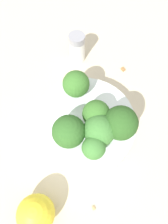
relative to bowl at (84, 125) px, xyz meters
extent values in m
plane|color=beige|center=(0.00, 0.00, -0.02)|extent=(3.00, 3.00, 0.00)
cylinder|color=silver|center=(0.00, 0.00, 0.00)|extent=(0.19, 0.19, 0.04)
cylinder|color=#7A9E5B|center=(0.04, 0.02, 0.03)|extent=(0.02, 0.02, 0.03)
sphere|color=#2D5B23|center=(0.04, 0.02, 0.06)|extent=(0.05, 0.05, 0.05)
cylinder|color=#7A9E5B|center=(-0.02, 0.01, 0.03)|extent=(0.02, 0.02, 0.03)
sphere|color=#386B28|center=(-0.02, 0.01, 0.05)|extent=(0.05, 0.05, 0.05)
cylinder|color=#8EB770|center=(-0.04, 0.05, 0.03)|extent=(0.03, 0.03, 0.03)
sphere|color=#28511E|center=(-0.04, 0.05, 0.06)|extent=(0.06, 0.06, 0.06)
cylinder|color=#8EB770|center=(-0.01, 0.04, 0.03)|extent=(0.02, 0.02, 0.03)
sphere|color=#3D7533|center=(-0.01, 0.04, 0.05)|extent=(0.05, 0.05, 0.05)
cylinder|color=#7A9E5B|center=(-0.01, -0.06, 0.03)|extent=(0.02, 0.02, 0.02)
sphere|color=#386B28|center=(-0.01, -0.06, 0.05)|extent=(0.05, 0.05, 0.05)
cylinder|color=#7A9E5B|center=(0.01, 0.06, 0.03)|extent=(0.02, 0.02, 0.03)
sphere|color=#3D7533|center=(0.01, 0.06, 0.05)|extent=(0.04, 0.04, 0.04)
cylinder|color=silver|center=(-0.06, -0.16, 0.01)|extent=(0.03, 0.03, 0.05)
cylinder|color=gray|center=(-0.06, -0.16, 0.04)|extent=(0.03, 0.03, 0.01)
sphere|color=yellow|center=(0.13, 0.10, 0.01)|extent=(0.06, 0.06, 0.06)
cube|color=tan|center=(0.05, 0.13, -0.02)|extent=(0.00, 0.01, 0.01)
cube|color=olive|center=(-0.14, -0.09, -0.02)|extent=(0.01, 0.01, 0.01)
camera|label=1|loc=(0.07, 0.14, 0.37)|focal=35.00mm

